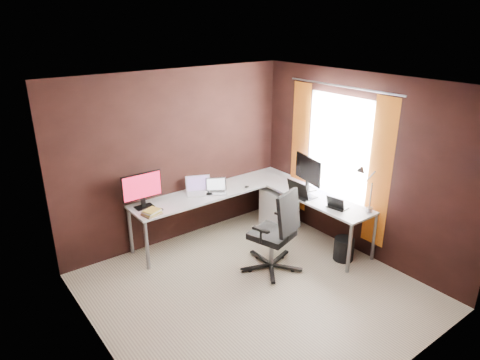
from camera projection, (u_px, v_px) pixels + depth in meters
The scene contains 15 objects.
room at pixel (275, 187), 5.02m from camera, with size 3.60×3.60×2.50m.
desk at pixel (255, 197), 6.24m from camera, with size 2.65×2.25×0.73m.
drawer_pedestal at pixel (279, 208), 6.79m from camera, with size 0.42×0.50×0.60m, color white.
monitor_left at pixel (142, 188), 5.70m from camera, with size 0.56×0.16×0.49m.
monitor_right at pixel (308, 171), 6.29m from camera, with size 0.20×0.61×0.51m.
laptop_white at pixel (199, 189), 6.24m from camera, with size 0.44×0.38×0.24m.
laptop_silver at pixel (216, 189), 6.26m from camera, with size 0.37×0.34×0.20m.
laptop_black_big at pixel (301, 193), 6.11m from camera, with size 0.27×0.38×0.25m.
laptop_black_small at pixel (337, 205), 5.74m from camera, with size 0.23×0.29×0.18m.
book_stack at pixel (152, 212), 5.56m from camera, with size 0.26×0.23×0.07m.
mouse_left at pixel (160, 210), 5.66m from camera, with size 0.09×0.06×0.04m, color black.
mouse_corner at pixel (247, 187), 6.44m from camera, with size 0.08×0.05×0.03m, color black.
desk_lamp at pixel (365, 184), 5.52m from camera, with size 0.20×0.23×0.63m.
office_chair at pixel (274, 247), 5.59m from camera, with size 0.64×0.67×1.14m.
wastebasket at pixel (344, 249), 5.87m from camera, with size 0.27×0.27×0.32m, color black.
Camera 1 is at (-2.80, -3.40, 3.16)m, focal length 32.00 mm.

